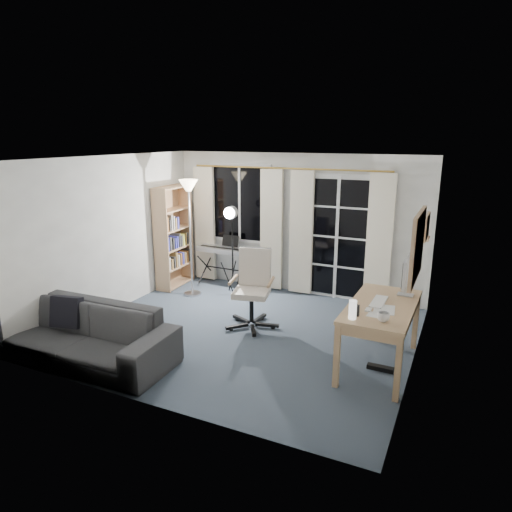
% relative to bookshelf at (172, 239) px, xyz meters
% --- Properties ---
extents(floor, '(4.50, 4.00, 0.02)m').
position_rel_bookshelf_xyz_m(floor, '(2.12, -1.34, -0.88)').
color(floor, '#384552').
rests_on(floor, ground).
extents(window, '(1.20, 0.08, 1.40)m').
position_rel_bookshelf_xyz_m(window, '(1.07, 0.64, 0.63)').
color(window, white).
rests_on(window, floor).
extents(french_door, '(1.32, 0.09, 2.11)m').
position_rel_bookshelf_xyz_m(french_door, '(2.87, 0.64, 0.16)').
color(french_door, white).
rests_on(french_door, floor).
extents(curtains, '(3.60, 0.07, 2.13)m').
position_rel_bookshelf_xyz_m(curtains, '(1.98, 0.55, 0.23)').
color(curtains, gold).
rests_on(curtains, floor).
extents(bookshelf, '(0.33, 0.86, 1.82)m').
position_rel_bookshelf_xyz_m(bookshelf, '(0.00, 0.00, 0.00)').
color(bookshelf, '#A47C56').
rests_on(bookshelf, floor).
extents(torchiere_lamp, '(0.40, 0.40, 1.98)m').
position_rel_bookshelf_xyz_m(torchiere_lamp, '(0.60, -0.30, 0.73)').
color(torchiere_lamp, '#B2B2B7').
rests_on(torchiere_lamp, floor).
extents(keyboard_piano, '(1.21, 0.61, 0.87)m').
position_rel_bookshelf_xyz_m(keyboard_piano, '(0.95, 0.36, -0.20)').
color(keyboard_piano, black).
rests_on(keyboard_piano, floor).
extents(studio_light, '(0.29, 0.32, 1.58)m').
position_rel_bookshelf_xyz_m(studio_light, '(1.23, -0.02, 0.40)').
color(studio_light, black).
rests_on(studio_light, floor).
extents(office_chair, '(0.77, 0.75, 1.11)m').
position_rel_bookshelf_xyz_m(office_chair, '(2.10, -0.99, -0.21)').
color(office_chair, black).
rests_on(office_chair, floor).
extents(desk, '(0.75, 1.46, 0.78)m').
position_rel_bookshelf_xyz_m(desk, '(4.00, -1.50, -0.18)').
color(desk, tan).
rests_on(desk, floor).
extents(monitor, '(0.19, 0.56, 0.49)m').
position_rel_bookshelf_xyz_m(monitor, '(4.20, -1.05, 0.21)').
color(monitor, silver).
rests_on(monitor, desk).
extents(desk_clutter, '(0.46, 0.88, 0.99)m').
position_rel_bookshelf_xyz_m(desk_clutter, '(3.93, -1.74, -0.25)').
color(desk_clutter, white).
rests_on(desk_clutter, desk).
extents(mug, '(0.13, 0.10, 0.13)m').
position_rel_bookshelf_xyz_m(mug, '(4.10, -2.00, -0.02)').
color(mug, silver).
rests_on(mug, desk).
extents(wall_mirror, '(0.04, 0.94, 0.74)m').
position_rel_bookshelf_xyz_m(wall_mirror, '(4.34, -1.69, 0.68)').
color(wall_mirror, '#A47C56').
rests_on(wall_mirror, floor).
extents(framed_print, '(0.03, 0.42, 0.32)m').
position_rel_bookshelf_xyz_m(framed_print, '(4.35, -0.79, 0.73)').
color(framed_print, '#A47C56').
rests_on(framed_print, floor).
extents(wall_shelf, '(0.16, 0.30, 0.18)m').
position_rel_bookshelf_xyz_m(wall_shelf, '(4.28, -0.29, 0.54)').
color(wall_shelf, '#A47C56').
rests_on(wall_shelf, floor).
extents(sofa, '(2.34, 0.75, 0.91)m').
position_rel_bookshelf_xyz_m(sofa, '(0.69, -2.88, -0.41)').
color(sofa, '#2E2E30').
rests_on(sofa, floor).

